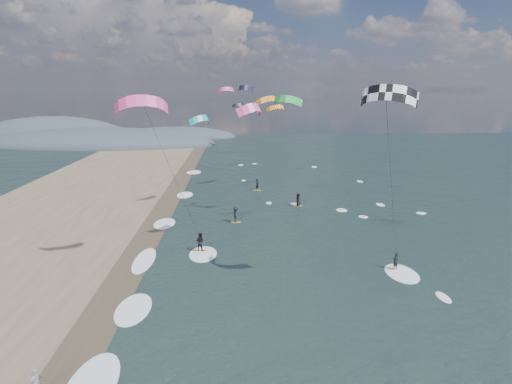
{
  "coord_description": "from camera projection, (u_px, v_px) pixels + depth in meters",
  "views": [
    {
      "loc": [
        -2.76,
        -21.93,
        15.11
      ],
      "look_at": [
        -1.0,
        12.0,
        7.0
      ],
      "focal_mm": 30.0,
      "sensor_mm": 36.0,
      "label": 1
    }
  ],
  "objects": [
    {
      "name": "far_kitesurfers",
      "position": [
        259.0,
        204.0,
        54.93
      ],
      "size": [
        9.51,
        17.35,
        1.83
      ],
      "color": "gold",
      "rests_on": "ground"
    },
    {
      "name": "bg_kite_field",
      "position": [
        253.0,
        101.0,
        72.78
      ],
      "size": [
        15.82,
        77.96,
        5.3
      ],
      "color": "teal",
      "rests_on": "ground"
    },
    {
      "name": "shoreline_surf",
      "position": [
        147.0,
        261.0,
        38.74
      ],
      "size": [
        2.4,
        79.4,
        0.11
      ],
      "color": "white",
      "rests_on": "ground"
    },
    {
      "name": "ground",
      "position": [
        284.0,
        356.0,
        24.95
      ],
      "size": [
        260.0,
        260.0,
        0.0
      ],
      "primitive_type": "plane",
      "color": "black",
      "rests_on": "ground"
    },
    {
      "name": "beach_walker",
      "position": [
        36.0,
        383.0,
        21.52
      ],
      "size": [
        0.62,
        0.95,
        1.5
      ],
      "primitive_type": "imported",
      "rotation": [
        0.0,
        0.0,
        1.26
      ],
      "color": "#BABAC6",
      "rests_on": "ground"
    },
    {
      "name": "coastal_hills",
      "position": [
        93.0,
        142.0,
        127.47
      ],
      "size": [
        80.0,
        41.0,
        15.0
      ],
      "color": "#3D4756",
      "rests_on": "ground"
    },
    {
      "name": "kitesurfer_near_b",
      "position": [
        163.0,
        153.0,
        34.55
      ],
      "size": [
        7.19,
        8.59,
        15.29
      ],
      "color": "gold",
      "rests_on": "ground"
    },
    {
      "name": "wet_sand_strip",
      "position": [
        120.0,
        285.0,
        34.06
      ],
      "size": [
        3.0,
        240.0,
        0.0
      ],
      "primitive_type": "cube",
      "color": "#382D23",
      "rests_on": "ground"
    },
    {
      "name": "kitesurfer_near_a",
      "position": [
        390.0,
        142.0,
        29.44
      ],
      "size": [
        7.59,
        8.94,
        15.93
      ],
      "color": "gold",
      "rests_on": "ground"
    }
  ]
}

